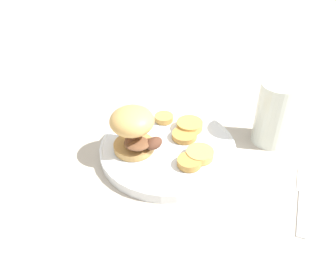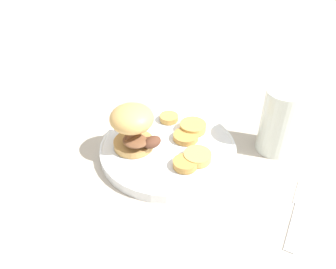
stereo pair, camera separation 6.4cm
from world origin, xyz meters
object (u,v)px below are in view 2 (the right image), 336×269
object	(u,v)px
sandwich	(133,126)
drinking_glass	(280,122)
dinner_plate	(168,148)
fork	(298,212)

from	to	relation	value
sandwich	drinking_glass	size ratio (longest dim) A/B	0.77
sandwich	drinking_glass	world-z (taller)	drinking_glass
dinner_plate	fork	distance (m)	0.27
drinking_glass	fork	bearing A→B (deg)	-67.02
dinner_plate	drinking_glass	size ratio (longest dim) A/B	2.02
fork	sandwich	bearing A→B (deg)	176.07
dinner_plate	sandwich	distance (m)	0.09
dinner_plate	fork	xyz separation A→B (m)	(0.26, -0.06, -0.01)
dinner_plate	fork	size ratio (longest dim) A/B	1.70
fork	drinking_glass	distance (m)	0.18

